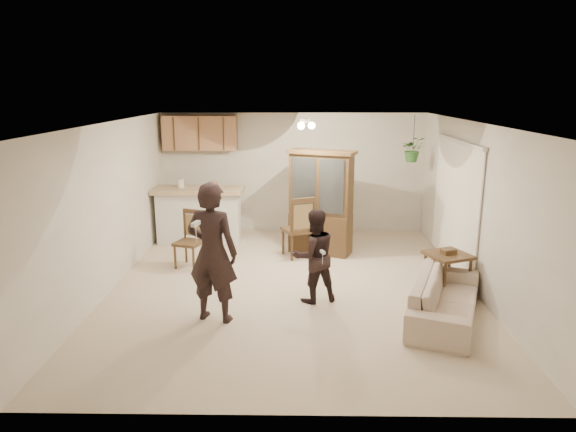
{
  "coord_description": "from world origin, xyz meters",
  "views": [
    {
      "loc": [
        0.05,
        -7.47,
        2.99
      ],
      "look_at": [
        -0.07,
        0.4,
        1.02
      ],
      "focal_mm": 32.0,
      "sensor_mm": 36.0,
      "label": 1
    }
  ],
  "objects_px": {
    "child": "(314,256)",
    "china_hutch": "(321,203)",
    "adult": "(212,255)",
    "chair_bar": "(190,252)",
    "chair_hutch_right": "(298,239)",
    "chair_hutch_left": "(328,235)",
    "side_table": "(447,273)",
    "sofa": "(446,293)"
  },
  "relations": [
    {
      "from": "sofa",
      "to": "side_table",
      "type": "distance_m",
      "value": 0.91
    },
    {
      "from": "chair_hutch_left",
      "to": "adult",
      "type": "bearing_deg",
      "value": -93.95
    },
    {
      "from": "sofa",
      "to": "chair_bar",
      "type": "bearing_deg",
      "value": 83.6
    },
    {
      "from": "china_hutch",
      "to": "chair_hutch_right",
      "type": "distance_m",
      "value": 0.79
    },
    {
      "from": "adult",
      "to": "side_table",
      "type": "xyz_separation_m",
      "value": [
        3.32,
        0.93,
        -0.58
      ]
    },
    {
      "from": "chair_hutch_left",
      "to": "china_hutch",
      "type": "bearing_deg",
      "value": -102.64
    },
    {
      "from": "side_table",
      "to": "chair_hutch_left",
      "type": "relative_size",
      "value": 0.76
    },
    {
      "from": "chair_bar",
      "to": "chair_hutch_left",
      "type": "bearing_deg",
      "value": 42.79
    },
    {
      "from": "sofa",
      "to": "adult",
      "type": "distance_m",
      "value": 3.1
    },
    {
      "from": "child",
      "to": "chair_hutch_right",
      "type": "distance_m",
      "value": 2.07
    },
    {
      "from": "chair_hutch_left",
      "to": "sofa",
      "type": "bearing_deg",
      "value": -41.18
    },
    {
      "from": "chair_hutch_left",
      "to": "child",
      "type": "bearing_deg",
      "value": -73.65
    },
    {
      "from": "child",
      "to": "chair_hutch_left",
      "type": "bearing_deg",
      "value": -117.88
    },
    {
      "from": "side_table",
      "to": "chair_hutch_left",
      "type": "xyz_separation_m",
      "value": [
        -1.63,
        2.17,
        -0.05
      ]
    },
    {
      "from": "sofa",
      "to": "chair_hutch_right",
      "type": "height_order",
      "value": "chair_hutch_right"
    },
    {
      "from": "side_table",
      "to": "chair_hutch_left",
      "type": "height_order",
      "value": "chair_hutch_left"
    },
    {
      "from": "chair_hutch_right",
      "to": "sofa",
      "type": "bearing_deg",
      "value": 103.25
    },
    {
      "from": "chair_bar",
      "to": "chair_hutch_right",
      "type": "xyz_separation_m",
      "value": [
        1.86,
        0.61,
        0.04
      ]
    },
    {
      "from": "china_hutch",
      "to": "chair_hutch_right",
      "type": "bearing_deg",
      "value": -129.5
    },
    {
      "from": "child",
      "to": "chair_hutch_left",
      "type": "xyz_separation_m",
      "value": [
        0.36,
        2.47,
        -0.4
      ]
    },
    {
      "from": "chair_hutch_right",
      "to": "china_hutch",
      "type": "bearing_deg",
      "value": -174.56
    },
    {
      "from": "adult",
      "to": "child",
      "type": "height_order",
      "value": "adult"
    },
    {
      "from": "china_hutch",
      "to": "chair_hutch_right",
      "type": "relative_size",
      "value": 1.69
    },
    {
      "from": "side_table",
      "to": "chair_hutch_right",
      "type": "xyz_separation_m",
      "value": [
        -2.21,
        1.73,
        -0.01
      ]
    },
    {
      "from": "adult",
      "to": "china_hutch",
      "type": "height_order",
      "value": "china_hutch"
    },
    {
      "from": "china_hutch",
      "to": "chair_bar",
      "type": "xyz_separation_m",
      "value": [
        -2.28,
        -0.85,
        -0.67
      ]
    },
    {
      "from": "child",
      "to": "china_hutch",
      "type": "height_order",
      "value": "china_hutch"
    },
    {
      "from": "sofa",
      "to": "side_table",
      "type": "relative_size",
      "value": 2.51
    },
    {
      "from": "child",
      "to": "chair_hutch_left",
      "type": "distance_m",
      "value": 2.52
    },
    {
      "from": "adult",
      "to": "china_hutch",
      "type": "relative_size",
      "value": 0.94
    },
    {
      "from": "child",
      "to": "side_table",
      "type": "distance_m",
      "value": 2.04
    },
    {
      "from": "china_hutch",
      "to": "side_table",
      "type": "relative_size",
      "value": 2.56
    },
    {
      "from": "adult",
      "to": "chair_hutch_right",
      "type": "bearing_deg",
      "value": -97.46
    },
    {
      "from": "sofa",
      "to": "china_hutch",
      "type": "height_order",
      "value": "china_hutch"
    },
    {
      "from": "child",
      "to": "chair_hutch_left",
      "type": "height_order",
      "value": "child"
    },
    {
      "from": "chair_bar",
      "to": "side_table",
      "type": "bearing_deg",
      "value": 3.96
    },
    {
      "from": "adult",
      "to": "chair_bar",
      "type": "relative_size",
      "value": 1.85
    },
    {
      "from": "child",
      "to": "sofa",
      "type": "bearing_deg",
      "value": 142.07
    },
    {
      "from": "side_table",
      "to": "chair_hutch_right",
      "type": "relative_size",
      "value": 0.66
    },
    {
      "from": "chair_bar",
      "to": "china_hutch",
      "type": "bearing_deg",
      "value": 39.76
    },
    {
      "from": "adult",
      "to": "chair_hutch_left",
      "type": "height_order",
      "value": "adult"
    },
    {
      "from": "chair_bar",
      "to": "chair_hutch_left",
      "type": "relative_size",
      "value": 0.99
    }
  ]
}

